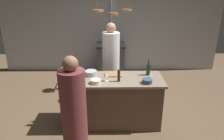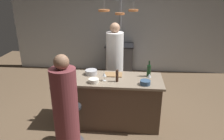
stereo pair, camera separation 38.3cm
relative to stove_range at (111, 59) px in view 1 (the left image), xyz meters
name	(u,v)px [view 1 (the left image)]	position (x,y,z in m)	size (l,w,h in m)	color
ground_plane	(112,121)	(0.00, -2.45, -0.45)	(9.00, 9.00, 0.00)	brown
back_wall	(111,28)	(0.00, 0.40, 0.85)	(6.40, 0.16, 2.60)	#B2B7BC
kitchen_island	(112,101)	(0.00, -2.45, 0.01)	(1.80, 0.72, 0.90)	brown
stove_range	(111,59)	(0.00, 0.00, 0.00)	(0.80, 0.64, 0.89)	#47474C
chef	(111,66)	(-0.01, -1.54, 0.36)	(0.37, 0.37, 1.74)	white
bar_stool_left	(79,125)	(-0.54, -3.07, -0.07)	(0.28, 0.28, 0.68)	#4C4C51
guest_left	(74,118)	(-0.52, -3.45, 0.31)	(0.34, 0.34, 1.63)	brown
overhead_pot_rack	(111,19)	(0.00, -0.53, 1.23)	(0.89, 1.43, 2.17)	gray
cutting_board	(113,75)	(0.02, -2.29, 0.46)	(0.32, 0.22, 0.02)	#997047
pepper_mill	(119,76)	(0.11, -2.58, 0.56)	(0.05, 0.05, 0.21)	#382319
wine_bottle_dark	(69,72)	(-0.76, -2.39, 0.56)	(0.07, 0.07, 0.29)	black
wine_bottle_white	(66,73)	(-0.80, -2.50, 0.58)	(0.07, 0.07, 0.32)	gray
wine_bottle_red	(148,69)	(0.66, -2.30, 0.57)	(0.07, 0.07, 0.30)	#143319
wine_glass_near_left_guest	(106,75)	(-0.11, -2.56, 0.56)	(0.07, 0.07, 0.15)	silver
wine_glass_by_chef	(150,74)	(0.65, -2.53, 0.56)	(0.07, 0.07, 0.15)	silver
wine_glass_near_right_guest	(76,79)	(-0.58, -2.72, 0.56)	(0.07, 0.07, 0.15)	silver
mixing_bowl_blue	(147,81)	(0.58, -2.66, 0.49)	(0.17, 0.17, 0.07)	#334C6B
mixing_bowl_steel	(91,73)	(-0.39, -2.30, 0.50)	(0.22, 0.22, 0.08)	#B7B7BC
mixing_bowl_ceramic	(96,81)	(-0.28, -2.65, 0.49)	(0.18, 0.18, 0.07)	silver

